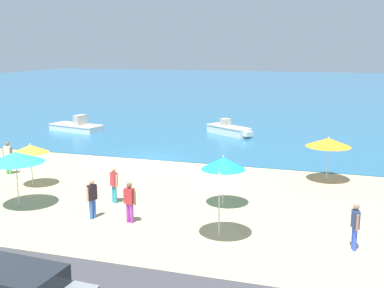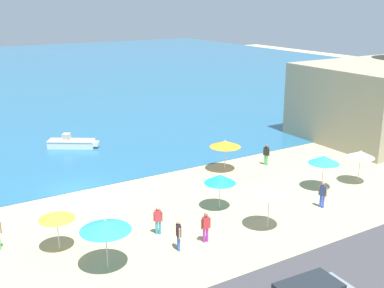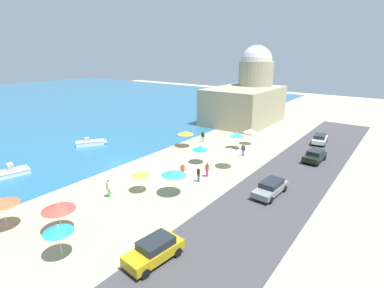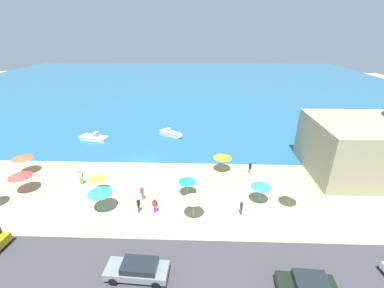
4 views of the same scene
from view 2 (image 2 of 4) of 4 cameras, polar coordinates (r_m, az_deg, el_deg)
ground_plane at (r=33.22m, az=-13.50°, el=-5.51°), size 160.00×160.00×0.00m
beach_umbrella_0 at (r=22.99m, az=-10.23°, el=-9.50°), size 2.44×2.44×2.56m
beach_umbrella_1 at (r=35.58m, az=3.95°, el=0.02°), size 2.30×2.30×2.39m
beach_umbrella_2 at (r=35.04m, az=19.37°, el=-1.17°), size 1.90×1.90×2.40m
beach_umbrella_3 at (r=29.13m, az=3.34°, el=-4.13°), size 1.95×1.95×2.29m
beach_umbrella_4 at (r=25.33m, az=-15.76°, el=-8.15°), size 1.82×1.82×2.20m
beach_umbrella_6 at (r=26.80m, az=9.15°, el=-5.58°), size 2.04×2.04×2.52m
beach_umbrella_9 at (r=33.23m, az=15.37°, el=-1.78°), size 2.09×2.09×2.44m
bather_0 at (r=25.61m, az=1.63°, el=-9.66°), size 0.57×0.27×1.67m
bather_2 at (r=24.82m, az=-1.60°, el=-10.57°), size 0.32×0.55×1.67m
bather_3 at (r=26.45m, az=-4.05°, el=-8.82°), size 0.48×0.39×1.65m
bather_4 at (r=37.51m, az=8.80°, el=-1.11°), size 0.34×0.53×1.68m
bather_5 at (r=30.67m, az=15.22°, el=-5.66°), size 0.30×0.56×1.68m
skiff_offshore at (r=42.75m, az=-14.06°, el=0.09°), size 4.16×3.22×1.24m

